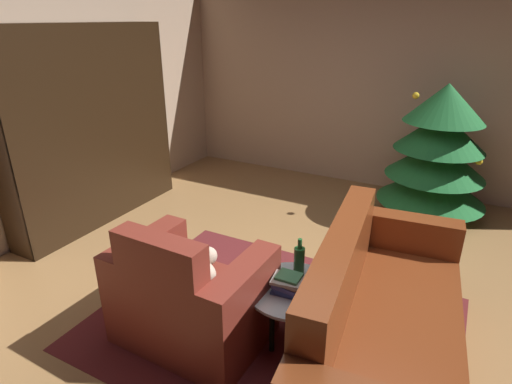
{
  "coord_description": "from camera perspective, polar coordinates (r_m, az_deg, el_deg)",
  "views": [
    {
      "loc": [
        0.94,
        -2.57,
        2.05
      ],
      "look_at": [
        -0.38,
        -0.06,
        0.87
      ],
      "focal_mm": 29.29,
      "sensor_mm": 36.0,
      "label": 1
    }
  ],
  "objects": [
    {
      "name": "bottle_on_table",
      "position": [
        2.88,
        5.91,
        -9.26
      ],
      "size": [
        0.07,
        0.07,
        0.27
      ],
      "color": "#205626",
      "rests_on": "coffee_table"
    },
    {
      "name": "bookshelf_unit",
      "position": [
        4.72,
        -20.49,
        8.69
      ],
      "size": [
        0.36,
        1.99,
        2.01
      ],
      "color": "black",
      "rests_on": "ground"
    },
    {
      "name": "wall_back",
      "position": [
        5.45,
        18.09,
        13.88
      ],
      "size": [
        5.58,
        0.06,
        2.63
      ],
      "primitive_type": "cube",
      "color": "tan",
      "rests_on": "ground"
    },
    {
      "name": "coffee_table",
      "position": [
        2.82,
        5.12,
        -13.7
      ],
      "size": [
        0.63,
        0.63,
        0.43
      ],
      "color": "black",
      "rests_on": "ground"
    },
    {
      "name": "wall_left",
      "position": [
        4.57,
        -27.63,
        10.9
      ],
      "size": [
        0.06,
        5.56,
        2.63
      ],
      "primitive_type": "cube",
      "color": "tan",
      "rests_on": "ground"
    },
    {
      "name": "ground_plane",
      "position": [
        3.42,
        6.27,
        -14.3
      ],
      "size": [
        6.55,
        6.55,
        0.0
      ],
      "primitive_type": "plane",
      "color": "#9C7243"
    },
    {
      "name": "couch_red",
      "position": [
        2.77,
        16.45,
        -17.39
      ],
      "size": [
        1.01,
        1.99,
        0.9
      ],
      "color": "brown",
      "rests_on": "ground"
    },
    {
      "name": "decorated_tree",
      "position": [
        4.84,
        23.53,
        4.98
      ],
      "size": [
        1.14,
        1.14,
        1.45
      ],
      "color": "brown",
      "rests_on": "ground"
    },
    {
      "name": "area_rug",
      "position": [
        3.18,
        2.37,
        -17.42
      ],
      "size": [
        2.49,
        1.93,
        0.01
      ],
      "primitive_type": "cube",
      "color": "maroon",
      "rests_on": "ground"
    },
    {
      "name": "armchair_red",
      "position": [
        2.91,
        -9.01,
        -14.23
      ],
      "size": [
        0.98,
        0.73,
        0.9
      ],
      "color": "maroon",
      "rests_on": "ground"
    },
    {
      "name": "book_stack_on_table",
      "position": [
        2.72,
        4.53,
        -12.48
      ],
      "size": [
        0.22,
        0.18,
        0.13
      ],
      "color": "navy",
      "rests_on": "coffee_table"
    }
  ]
}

